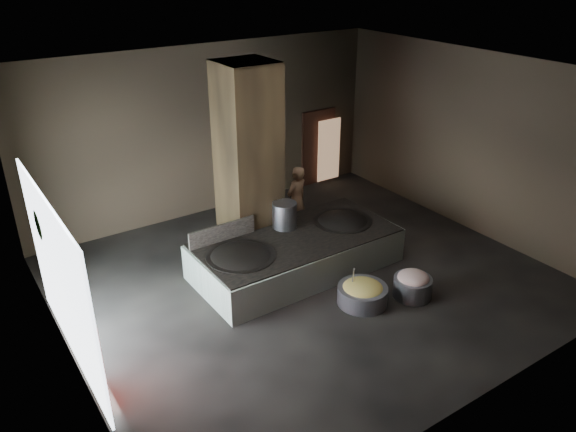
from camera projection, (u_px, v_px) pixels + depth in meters
floor at (306, 281)px, 12.44m from camera, size 10.00×9.00×0.10m
ceiling at (310, 72)px, 10.44m from camera, size 10.00×9.00×0.10m
back_wall at (208, 131)px, 14.84m from camera, size 10.00×0.10×4.50m
front_wall at (493, 287)px, 8.04m from camera, size 10.00×0.10×4.50m
left_wall at (50, 254)px, 8.91m from camera, size 0.10×9.00×4.50m
right_wall at (472, 142)px, 13.98m from camera, size 0.10×9.00×4.50m
pillar at (248, 162)px, 12.71m from camera, size 1.20×1.20×4.50m
hearth_platform at (296, 253)px, 12.67m from camera, size 4.61×2.25×0.80m
platform_cap at (296, 237)px, 12.49m from camera, size 4.49×2.15×0.03m
wok_left at (241, 259)px, 11.75m from camera, size 1.45×1.45×0.40m
wok_left_rim at (241, 256)px, 11.72m from camera, size 1.48×1.48×0.05m
wok_right at (342, 224)px, 13.23m from camera, size 1.35×1.35×0.38m
wok_right_rim at (342, 221)px, 13.20m from camera, size 1.38×1.38×0.05m
stock_pot at (285, 215)px, 12.79m from camera, size 0.56×0.56×0.60m
splash_guard at (222, 232)px, 12.23m from camera, size 1.60×0.08×0.40m
cook at (296, 200)px, 14.09m from camera, size 0.73×0.56×1.79m
veg_basin at (362, 295)px, 11.53m from camera, size 1.23×1.23×0.38m
veg_fill at (363, 288)px, 11.46m from camera, size 0.85×0.85×0.26m
ladle at (353, 279)px, 11.41m from camera, size 0.27×0.35×0.74m
meat_basin at (412, 287)px, 11.74m from camera, size 1.00×1.00×0.44m
meat_fill at (413, 278)px, 11.64m from camera, size 0.66×0.66×0.25m
doorway_near at (250, 164)px, 15.87m from camera, size 1.18×0.08×2.38m
doorway_near_glow at (255, 169)px, 15.67m from camera, size 0.87×0.04×2.06m
doorway_far at (318, 148)px, 17.08m from camera, size 1.18×0.08×2.38m
doorway_far_glow at (329, 150)px, 17.10m from camera, size 0.81×0.04×1.91m
left_opening at (61, 281)px, 9.39m from camera, size 0.04×4.20×3.10m
pavilion_sliver at (95, 358)px, 8.78m from camera, size 0.05×0.90×1.70m
tree_silhouette at (45, 224)px, 10.00m from camera, size 0.28×1.10×1.10m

